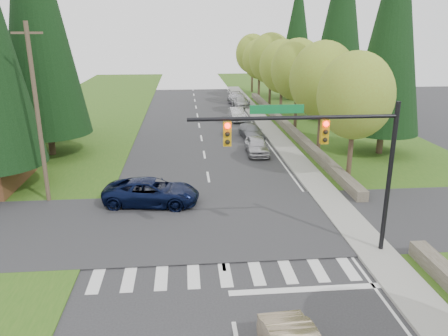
{
  "coord_description": "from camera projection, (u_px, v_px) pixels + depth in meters",
  "views": [
    {
      "loc": [
        -1.48,
        -12.47,
        9.64
      ],
      "look_at": [
        0.46,
        8.71,
        2.8
      ],
      "focal_mm": 35.0,
      "sensor_mm": 36.0,
      "label": 1
    }
  ],
  "objects": [
    {
      "name": "ground",
      "position": [
        234.0,
        324.0,
        14.9
      ],
      "size": [
        120.0,
        120.0,
        0.0
      ],
      "primitive_type": "plane",
      "color": "#28282B",
      "rests_on": "ground"
    },
    {
      "name": "grass_east",
      "position": [
        367.0,
        154.0,
        34.98
      ],
      "size": [
        14.0,
        110.0,
        0.06
      ],
      "primitive_type": "cube",
      "color": "#2C5416",
      "rests_on": "ground"
    },
    {
      "name": "grass_west",
      "position": [
        32.0,
        162.0,
        32.72
      ],
      "size": [
        14.0,
        110.0,
        0.06
      ],
      "primitive_type": "cube",
      "color": "#2C5416",
      "rests_on": "ground"
    },
    {
      "name": "cross_street",
      "position": [
        216.0,
        224.0,
        22.48
      ],
      "size": [
        120.0,
        8.0,
        0.1
      ],
      "primitive_type": "cube",
      "color": "#28282B",
      "rests_on": "ground"
    },
    {
      "name": "sidewalk_east",
      "position": [
        286.0,
        149.0,
        36.33
      ],
      "size": [
        1.8,
        80.0,
        0.13
      ],
      "primitive_type": "cube",
      "color": "gray",
      "rests_on": "ground"
    },
    {
      "name": "curb_east",
      "position": [
        276.0,
        149.0,
        36.26
      ],
      "size": [
        0.2,
        80.0,
        0.13
      ],
      "primitive_type": "cube",
      "color": "gray",
      "rests_on": "ground"
    },
    {
      "name": "stone_wall_north",
      "position": [
        285.0,
        125.0,
        43.98
      ],
      "size": [
        0.7,
        40.0,
        0.7
      ],
      "primitive_type": "cube",
      "color": "#4C4438",
      "rests_on": "ground"
    },
    {
      "name": "traffic_signal",
      "position": [
        327.0,
        146.0,
        18.02
      ],
      "size": [
        8.7,
        0.37,
        6.8
      ],
      "color": "black",
      "rests_on": "ground"
    },
    {
      "name": "utility_pole",
      "position": [
        38.0,
        114.0,
        23.88
      ],
      "size": [
        1.6,
        0.24,
        10.0
      ],
      "color": "#473828",
      "rests_on": "ground"
    },
    {
      "name": "decid_tree_0",
      "position": [
        355.0,
        96.0,
        27.25
      ],
      "size": [
        4.8,
        4.8,
        8.37
      ],
      "color": "#38281C",
      "rests_on": "ground"
    },
    {
      "name": "decid_tree_1",
      "position": [
        323.0,
        80.0,
        33.84
      ],
      "size": [
        5.2,
        5.2,
        8.8
      ],
      "color": "#38281C",
      "rests_on": "ground"
    },
    {
      "name": "decid_tree_2",
      "position": [
        298.0,
        70.0,
        40.42
      ],
      "size": [
        5.0,
        5.0,
        8.82
      ],
      "color": "#38281C",
      "rests_on": "ground"
    },
    {
      "name": "decid_tree_3",
      "position": [
        282.0,
        67.0,
        47.14
      ],
      "size": [
        5.0,
        5.0,
        8.55
      ],
      "color": "#38281C",
      "rests_on": "ground"
    },
    {
      "name": "decid_tree_4",
      "position": [
        271.0,
        58.0,
        53.67
      ],
      "size": [
        5.4,
        5.4,
        9.18
      ],
      "color": "#38281C",
      "rests_on": "ground"
    },
    {
      "name": "decid_tree_5",
      "position": [
        260.0,
        59.0,
        60.45
      ],
      "size": [
        4.8,
        4.8,
        8.3
      ],
      "color": "#38281C",
      "rests_on": "ground"
    },
    {
      "name": "decid_tree_6",
      "position": [
        253.0,
        54.0,
        66.99
      ],
      "size": [
        5.2,
        5.2,
        8.86
      ],
      "color": "#38281C",
      "rests_on": "ground"
    },
    {
      "name": "conifer_w_c",
      "position": [
        34.0,
        4.0,
        31.26
      ],
      "size": [
        6.46,
        6.46,
        20.8
      ],
      "color": "#38281C",
      "rests_on": "ground"
    },
    {
      "name": "conifer_w_e",
      "position": [
        34.0,
        20.0,
        37.08
      ],
      "size": [
        5.78,
        5.78,
        18.8
      ],
      "color": "#38281C",
      "rests_on": "ground"
    },
    {
      "name": "conifer_e_a",
      "position": [
        393.0,
        26.0,
        32.08
      ],
      "size": [
        5.44,
        5.44,
        17.8
      ],
      "color": "#38281C",
      "rests_on": "ground"
    },
    {
      "name": "conifer_e_b",
      "position": [
        342.0,
        16.0,
        45.13
      ],
      "size": [
        6.12,
        6.12,
        19.8
      ],
      "color": "#38281C",
      "rests_on": "ground"
    },
    {
      "name": "conifer_e_c",
      "position": [
        297.0,
        31.0,
        58.77
      ],
      "size": [
        5.1,
        5.1,
        16.8
      ],
      "color": "#38281C",
      "rests_on": "ground"
    },
    {
      "name": "suv_navy",
      "position": [
        152.0,
        192.0,
        24.8
      ],
      "size": [
        5.69,
        3.24,
        1.5
      ],
      "primitive_type": "imported",
      "rotation": [
        0.0,
        0.0,
        1.42
      ],
      "color": "black",
      "rests_on": "ground"
    },
    {
      "name": "parked_car_a",
      "position": [
        257.0,
        145.0,
        34.78
      ],
      "size": [
        1.74,
        4.16,
        1.41
      ],
      "primitive_type": "imported",
      "rotation": [
        0.0,
        0.0,
        -0.02
      ],
      "color": "#B7B6BB",
      "rests_on": "ground"
    },
    {
      "name": "parked_car_b",
      "position": [
        251.0,
        131.0,
        39.86
      ],
      "size": [
        2.13,
        4.5,
        1.27
      ],
      "primitive_type": "imported",
      "rotation": [
        0.0,
        0.0,
        0.08
      ],
      "color": "slate",
      "rests_on": "ground"
    },
    {
      "name": "parked_car_c",
      "position": [
        237.0,
        114.0,
        47.46
      ],
      "size": [
        1.52,
        4.11,
        1.35
      ],
      "primitive_type": "imported",
      "rotation": [
        0.0,
        0.0,
        0.02
      ],
      "color": "silver",
      "rests_on": "ground"
    },
    {
      "name": "parked_car_d",
      "position": [
        240.0,
        102.0,
        55.37
      ],
      "size": [
        2.05,
        4.0,
        1.3
      ],
      "primitive_type": "imported",
      "rotation": [
        0.0,
        0.0,
        0.14
      ],
      "color": "silver",
      "rests_on": "ground"
    },
    {
      "name": "parked_car_e",
      "position": [
        238.0,
        99.0,
        57.07
      ],
      "size": [
        2.76,
        5.39,
        1.5
      ],
      "primitive_type": "imported",
      "rotation": [
        0.0,
        0.0,
        0.13
      ],
      "color": "#B5B5BA",
      "rests_on": "ground"
    }
  ]
}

